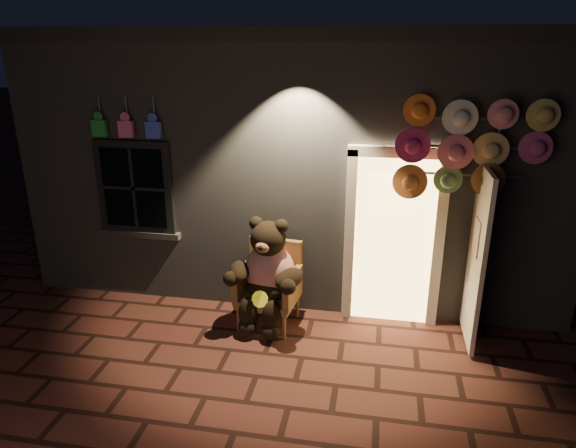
# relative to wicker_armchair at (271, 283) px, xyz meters

# --- Properties ---
(ground) EXTENTS (60.00, 60.00, 0.00)m
(ground) POSITION_rel_wicker_armchair_xyz_m (0.09, -1.14, -0.51)
(ground) COLOR #4F271E
(ground) RESTS_ON ground
(shop_building) EXTENTS (7.30, 5.95, 3.51)m
(shop_building) POSITION_rel_wicker_armchair_xyz_m (0.09, 2.85, 1.23)
(shop_building) COLOR slate
(shop_building) RESTS_ON ground
(wicker_armchair) EXTENTS (0.78, 0.72, 1.02)m
(wicker_armchair) POSITION_rel_wicker_armchair_xyz_m (0.00, 0.00, 0.00)
(wicker_armchair) COLOR olive
(wicker_armchair) RESTS_ON ground
(teddy_bear) EXTENTS (0.98, 0.81, 1.36)m
(teddy_bear) POSITION_rel_wicker_armchair_xyz_m (-0.01, -0.13, 0.18)
(teddy_bear) COLOR #B01812
(teddy_bear) RESTS_ON ground
(hat_rack) EXTENTS (1.56, 0.22, 2.75)m
(hat_rack) POSITION_rel_wicker_armchair_xyz_m (2.15, 0.13, 1.72)
(hat_rack) COLOR #59595E
(hat_rack) RESTS_ON ground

